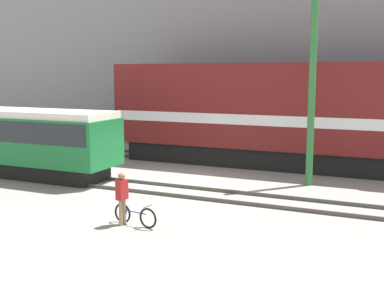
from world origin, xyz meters
TOP-DOWN VIEW (x-y plane):
  - ground_plane at (0.00, 0.00)m, footprint 120.00×120.00m
  - track_near at (0.00, -1.11)m, footprint 60.00×1.50m
  - track_far at (0.00, 5.66)m, footprint 60.00×1.51m
  - building_backdrop at (0.00, 12.39)m, footprint 47.30×6.00m
  - freight_locomotive at (3.72, 5.66)m, footprint 17.69×3.04m
  - streetcar at (-6.78, -1.11)m, footprint 9.25×2.54m
  - bicycle at (1.68, -5.41)m, footprint 1.63×0.45m
  - person at (1.29, -5.50)m, footprint 0.27×0.39m
  - utility_pole_left at (5.52, 2.27)m, footprint 0.28×0.28m

SIDE VIEW (x-z plane):
  - ground_plane at x=0.00m, z-range 0.00..0.00m
  - track_near at x=0.00m, z-range 0.00..0.14m
  - track_far at x=0.00m, z-range 0.00..0.14m
  - bicycle at x=1.68m, z-range -0.03..0.67m
  - person at x=1.29m, z-range 0.17..1.82m
  - streetcar at x=-6.78m, z-range 0.22..3.24m
  - freight_locomotive at x=3.72m, z-range -0.18..5.55m
  - utility_pole_left at x=5.52m, z-range 0.00..7.75m
  - building_backdrop at x=0.00m, z-range 0.00..15.09m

